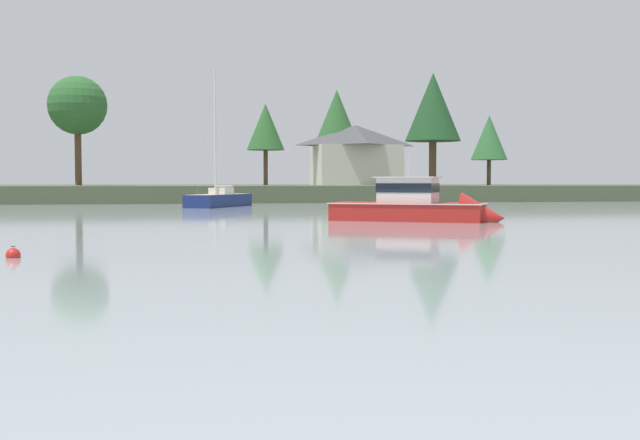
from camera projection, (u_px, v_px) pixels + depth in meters
far_shore_bank at (238, 191)px, 101.66m from camera, size 170.12×52.91×1.71m
sailboat_navy at (219, 204)px, 65.75m from camera, size 6.23×8.82×12.25m
dinghy_maroon at (402, 205)px, 65.62m from camera, size 3.42×2.88×0.48m
cruiser_red at (426, 211)px, 41.81m from camera, size 9.52×7.12×4.84m
mooring_buoy_red at (13, 255)px, 21.62m from camera, size 0.40×0.40×0.46m
shore_tree_far_left at (77, 106)px, 85.83m from camera, size 6.46×6.46×12.10m
shore_tree_inland_c at (337, 120)px, 105.50m from camera, size 6.53×6.53×12.90m
shore_tree_inland_b at (266, 127)px, 93.53m from camera, size 4.56×4.56×9.82m
shore_tree_right_mid at (489, 138)px, 94.45m from camera, size 4.42×4.42×8.49m
shore_tree_left_mid at (433, 108)px, 87.70m from camera, size 6.28×6.28×12.70m
cottage_near_water at (356, 154)px, 104.22m from camera, size 11.79×9.41×8.01m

